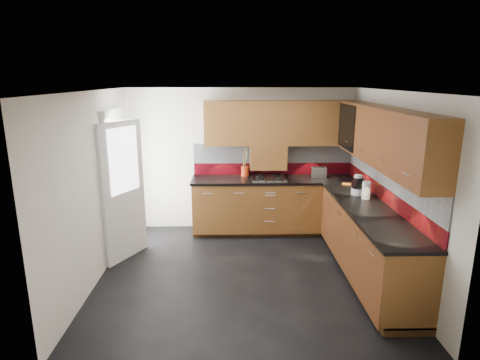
{
  "coord_description": "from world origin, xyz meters",
  "views": [
    {
      "loc": [
        -0.17,
        -4.9,
        2.55
      ],
      "look_at": [
        -0.04,
        0.65,
        1.13
      ],
      "focal_mm": 30.0,
      "sensor_mm": 36.0,
      "label": 1
    }
  ],
  "objects_px": {
    "food_processor": "(358,186)",
    "utensil_pot": "(245,170)",
    "toaster": "(319,172)",
    "gas_hob": "(269,178)"
  },
  "relations": [
    {
      "from": "toaster",
      "to": "gas_hob",
      "type": "bearing_deg",
      "value": -174.04
    },
    {
      "from": "gas_hob",
      "to": "utensil_pot",
      "type": "relative_size",
      "value": 1.21
    },
    {
      "from": "gas_hob",
      "to": "toaster",
      "type": "distance_m",
      "value": 0.85
    },
    {
      "from": "utensil_pot",
      "to": "food_processor",
      "type": "xyz_separation_m",
      "value": [
        1.56,
        -1.17,
        0.03
      ]
    },
    {
      "from": "utensil_pot",
      "to": "toaster",
      "type": "distance_m",
      "value": 1.23
    },
    {
      "from": "gas_hob",
      "to": "utensil_pot",
      "type": "xyz_separation_m",
      "value": [
        -0.38,
        0.23,
        0.09
      ]
    },
    {
      "from": "utensil_pot",
      "to": "toaster",
      "type": "xyz_separation_m",
      "value": [
        1.23,
        -0.14,
        -0.02
      ]
    },
    {
      "from": "gas_hob",
      "to": "food_processor",
      "type": "relative_size",
      "value": 1.95
    },
    {
      "from": "gas_hob",
      "to": "food_processor",
      "type": "height_order",
      "value": "food_processor"
    },
    {
      "from": "food_processor",
      "to": "utensil_pot",
      "type": "bearing_deg",
      "value": 143.18
    }
  ]
}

